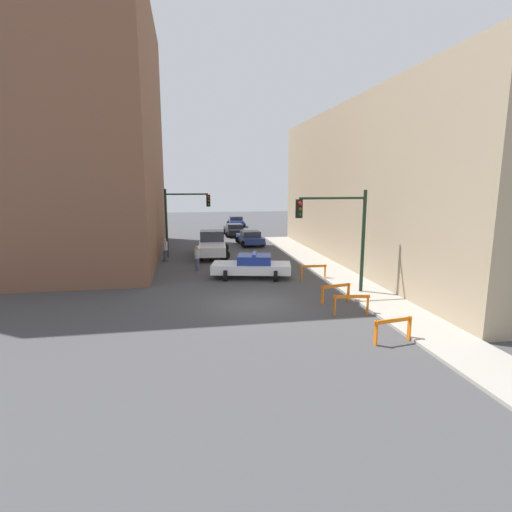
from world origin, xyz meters
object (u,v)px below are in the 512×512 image
(barrier_back, at_px, (336,290))
(white_truck, at_px, (212,245))
(police_car, at_px, (252,266))
(pedestrian_crossing, at_px, (197,258))
(barrier_mid, at_px, (351,301))
(traffic_light_far, at_px, (181,213))
(parked_car_mid, at_px, (234,230))
(pedestrian_corner, at_px, (165,250))
(barrier_corner, at_px, (313,270))
(traffic_light_near, at_px, (342,226))
(barrier_front, at_px, (393,326))
(parked_car_near, at_px, (250,238))
(parked_car_far, at_px, (236,221))

(barrier_back, bearing_deg, white_truck, 110.37)
(police_car, distance_m, pedestrian_crossing, 4.10)
(white_truck, xyz_separation_m, barrier_mid, (4.98, -15.22, -0.29))
(traffic_light_far, relative_size, parked_car_mid, 1.20)
(traffic_light_far, height_order, police_car, traffic_light_far)
(barrier_mid, xyz_separation_m, barrier_back, (-0.01, 1.82, 0.00))
(white_truck, relative_size, pedestrian_corner, 3.34)
(traffic_light_far, distance_m, barrier_corner, 12.07)
(police_car, bearing_deg, white_truck, 25.99)
(traffic_light_near, bearing_deg, pedestrian_crossing, 135.32)
(pedestrian_corner, distance_m, barrier_front, 18.95)
(police_car, xyz_separation_m, parked_car_near, (1.93, 12.67, -0.05))
(parked_car_near, distance_m, barrier_corner, 13.93)
(parked_car_near, height_order, barrier_front, parked_car_near)
(barrier_back, bearing_deg, parked_car_near, 93.64)
(parked_car_far, relative_size, barrier_front, 2.76)
(police_car, height_order, barrier_mid, police_car)
(parked_car_near, relative_size, pedestrian_crossing, 2.65)
(pedestrian_crossing, bearing_deg, barrier_back, 115.81)
(traffic_light_far, bearing_deg, barrier_back, -61.50)
(traffic_light_far, distance_m, police_car, 9.19)
(barrier_mid, bearing_deg, pedestrian_corner, 121.81)
(traffic_light_near, distance_m, pedestrian_crossing, 10.23)
(police_car, xyz_separation_m, barrier_back, (3.10, -5.73, -0.11))
(parked_car_near, relative_size, parked_car_mid, 1.01)
(police_car, relative_size, barrier_corner, 3.11)
(traffic_light_near, relative_size, parked_car_mid, 1.20)
(traffic_light_near, xyz_separation_m, pedestrian_corner, (-9.21, 10.52, -2.67))
(parked_car_near, distance_m, pedestrian_crossing, 11.33)
(pedestrian_crossing, bearing_deg, white_truck, -115.88)
(parked_car_far, height_order, pedestrian_crossing, pedestrian_crossing)
(traffic_light_near, xyz_separation_m, parked_car_far, (-1.21, 32.95, -2.86))
(parked_car_mid, distance_m, barrier_mid, 26.87)
(parked_car_far, height_order, barrier_mid, parked_car_far)
(pedestrian_crossing, relative_size, barrier_corner, 1.04)
(parked_car_near, xyz_separation_m, pedestrian_corner, (-7.31, -6.53, 0.19))
(white_truck, bearing_deg, barrier_front, -69.74)
(barrier_front, distance_m, barrier_back, 4.95)
(parked_car_near, distance_m, parked_car_mid, 6.62)
(parked_car_near, xyz_separation_m, barrier_front, (1.41, -23.34, -0.06))
(parked_car_mid, distance_m, barrier_back, 25.05)
(barrier_front, bearing_deg, traffic_light_far, 112.30)
(parked_car_far, bearing_deg, pedestrian_crossing, -100.03)
(pedestrian_corner, bearing_deg, traffic_light_near, 178.55)
(white_truck, height_order, barrier_back, white_truck)
(pedestrian_crossing, distance_m, barrier_front, 14.77)
(white_truck, bearing_deg, traffic_light_far, -176.84)
(parked_car_mid, xyz_separation_m, barrier_corner, (2.21, -20.43, -0.06))
(white_truck, bearing_deg, parked_car_near, 57.15)
(traffic_light_far, xyz_separation_m, parked_car_near, (6.13, 4.95, -2.72))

